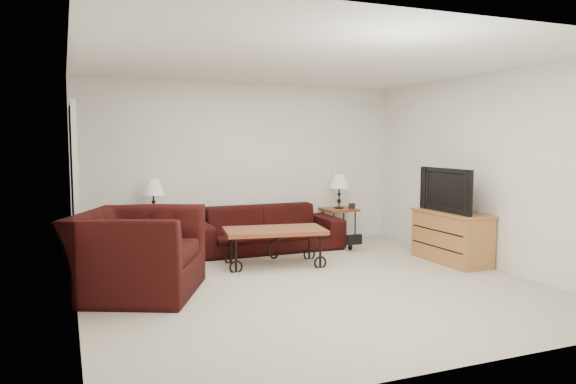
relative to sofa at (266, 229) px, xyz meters
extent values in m
plane|color=beige|center=(-0.18, -2.02, -0.33)|extent=(5.00, 5.00, 0.00)
cube|color=white|center=(-0.18, 0.48, 0.92)|extent=(5.00, 0.02, 2.50)
cube|color=white|center=(-0.18, -4.52, 0.92)|extent=(5.00, 0.02, 2.50)
cube|color=white|center=(-2.68, -2.02, 0.92)|extent=(0.02, 5.00, 2.50)
cube|color=white|center=(2.32, -2.02, 0.92)|extent=(0.02, 5.00, 2.50)
plane|color=white|center=(-0.18, -2.02, 2.17)|extent=(5.00, 5.00, 0.00)
cube|color=black|center=(-2.65, -0.37, 0.69)|extent=(0.08, 0.94, 2.04)
imported|color=black|center=(0.00, 0.00, 0.00)|extent=(2.26, 0.88, 0.66)
cube|color=brown|center=(-1.61, 0.18, -0.05)|extent=(0.57, 0.57, 0.55)
cube|color=brown|center=(1.32, 0.18, -0.05)|extent=(0.51, 0.51, 0.55)
cube|color=black|center=(-1.76, 0.03, 0.27)|extent=(0.11, 0.05, 0.09)
cube|color=black|center=(1.47, 0.03, 0.27)|extent=(0.11, 0.04, 0.09)
cube|color=brown|center=(-0.23, -0.97, -0.09)|extent=(1.40, 0.90, 0.49)
imported|color=black|center=(-2.06, -1.67, 0.12)|extent=(1.67, 1.75, 0.89)
cube|color=#D9541B|center=(-1.91, -1.72, 0.19)|extent=(0.27, 0.41, 0.40)
cube|color=#B37742|center=(2.05, -1.69, 0.01)|extent=(0.48, 1.14, 0.68)
imported|color=black|center=(2.03, -1.69, 0.65)|extent=(0.13, 1.02, 0.59)
ellipsoid|color=black|center=(1.16, -0.49, -0.10)|extent=(0.42, 0.36, 0.46)
camera|label=1|loc=(-2.75, -7.59, 1.32)|focal=34.16mm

